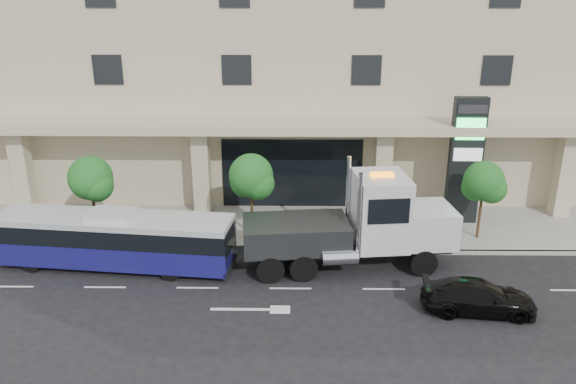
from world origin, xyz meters
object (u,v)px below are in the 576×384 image
city_bus (114,239)px  black_sedan (479,297)px  tow_truck (358,226)px  signage_pylon (465,160)px

city_bus → black_sedan: bearing=-6.8°
city_bus → tow_truck: size_ratio=1.02×
tow_truck → black_sedan: 6.01m
black_sedan → signage_pylon: 9.59m
city_bus → signage_pylon: (17.22, 5.34, 2.20)m
tow_truck → black_sedan: tow_truck is taller
city_bus → black_sedan: size_ratio=2.49×
tow_truck → signage_pylon: 8.12m
tow_truck → black_sedan: (4.41, -3.85, -1.38)m
signage_pylon → city_bus: bearing=-161.6°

